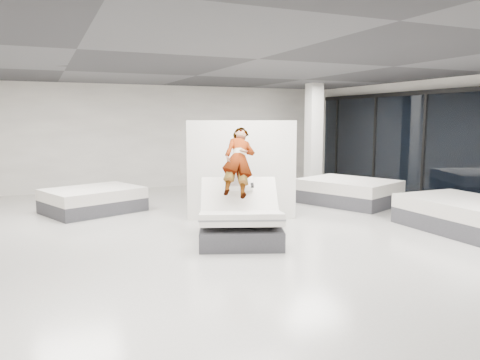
{
  "coord_description": "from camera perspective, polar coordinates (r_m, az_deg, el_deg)",
  "views": [
    {
      "loc": [
        -3.59,
        -7.55,
        2.17
      ],
      "look_at": [
        -0.08,
        0.61,
        1.0
      ],
      "focal_mm": 35.0,
      "sensor_mm": 36.0,
      "label": 1
    }
  ],
  "objects": [
    {
      "name": "divider_panel",
      "position": [
        10.03,
        0.21,
        1.18
      ],
      "size": [
        2.26,
        0.85,
        2.13
      ],
      "primitive_type": "cube",
      "rotation": [
        0.0,
        0.0,
        -0.32
      ],
      "color": "silver",
      "rests_on": "floor"
    },
    {
      "name": "room",
      "position": [
        8.38,
        2.16,
        3.6
      ],
      "size": [
        14.0,
        14.04,
        3.2
      ],
      "color": "beige",
      "rests_on": "ground"
    },
    {
      "name": "person",
      "position": [
        8.61,
        -0.12,
        0.88
      ],
      "size": [
        1.06,
        1.56,
        1.36
      ],
      "primitive_type": "imported",
      "rotation": [
        0.84,
        0.0,
        -0.36
      ],
      "color": "slate",
      "rests_on": "hero_bed"
    },
    {
      "name": "flat_bed_right_near",
      "position": [
        10.19,
        25.62,
        -3.79
      ],
      "size": [
        1.67,
        2.22,
        0.61
      ],
      "color": "#39393F",
      "rests_on": "floor"
    },
    {
      "name": "column",
      "position": [
        14.25,
        8.95,
        5.13
      ],
      "size": [
        0.4,
        0.4,
        3.2
      ],
      "primitive_type": "cube",
      "color": "beige",
      "rests_on": "floor"
    },
    {
      "name": "remote",
      "position": [
        8.3,
        1.51,
        -0.64
      ],
      "size": [
        0.1,
        0.15,
        0.08
      ],
      "primitive_type": "cube",
      "rotation": [
        0.35,
        0.0,
        -0.36
      ],
      "color": "black",
      "rests_on": "person"
    },
    {
      "name": "flat_bed_left_far",
      "position": [
        11.44,
        -17.48,
        -2.35
      ],
      "size": [
        2.46,
        2.17,
        0.56
      ],
      "color": "#39393F",
      "rests_on": "floor"
    },
    {
      "name": "flat_bed_right_far",
      "position": [
        12.3,
        13.06,
        -1.39
      ],
      "size": [
        2.42,
        2.72,
        0.62
      ],
      "color": "#39393F",
      "rests_on": "floor"
    },
    {
      "name": "hero_bed",
      "position": [
        8.43,
        -0.02,
        -4.96
      ],
      "size": [
        1.97,
        2.24,
        1.17
      ],
      "color": "#39393F",
      "rests_on": "floor"
    }
  ]
}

